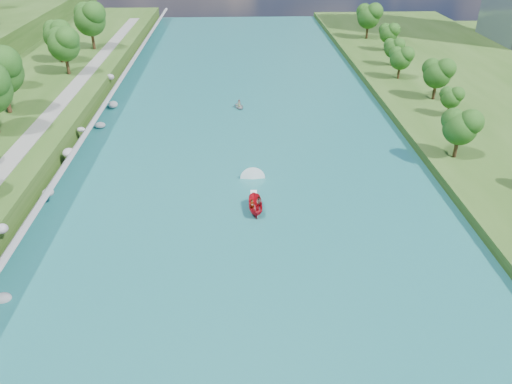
{
  "coord_description": "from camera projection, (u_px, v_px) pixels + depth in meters",
  "views": [
    {
      "loc": [
        -0.98,
        -45.54,
        34.03
      ],
      "look_at": [
        1.32,
        9.58,
        2.5
      ],
      "focal_mm": 35.0,
      "sensor_mm": 36.0,
      "label": 1
    }
  ],
  "objects": [
    {
      "name": "trees_east",
      "position": [
        472.0,
        100.0,
        82.29
      ],
      "size": [
        18.55,
        146.97,
        11.87
      ],
      "color": "#214612",
      "rests_on": "berm_east"
    },
    {
      "name": "riverside_path",
      "position": [
        15.0,
        154.0,
        70.83
      ],
      "size": [
        3.0,
        200.0,
        0.1
      ],
      "primitive_type": "cube",
      "color": "gray",
      "rests_on": "berm_west"
    },
    {
      "name": "riprap_bank",
      "position": [
        63.0,
        168.0,
        71.0
      ],
      "size": [
        4.3,
        236.0,
        4.39
      ],
      "color": "slate",
      "rests_on": "ground"
    },
    {
      "name": "river_water",
      "position": [
        244.0,
        172.0,
        73.74
      ],
      "size": [
        55.0,
        240.0,
        0.1
      ],
      "primitive_type": "cube",
      "color": "#1A6565",
      "rests_on": "ground"
    },
    {
      "name": "motorboat",
      "position": [
        255.0,
        201.0,
        64.67
      ],
      "size": [
        3.6,
        19.14,
        1.99
      ],
      "rotation": [
        0.0,
        0.0,
        3.18
      ],
      "color": "red",
      "rests_on": "river_water"
    },
    {
      "name": "raft",
      "position": [
        239.0,
        106.0,
        96.9
      ],
      "size": [
        2.96,
        3.59,
        1.63
      ],
      "rotation": [
        0.0,
        0.0,
        0.26
      ],
      "color": "gray",
      "rests_on": "river_water"
    },
    {
      "name": "ground",
      "position": [
        248.0,
        253.0,
        56.42
      ],
      "size": [
        260.0,
        260.0,
        0.0
      ],
      "primitive_type": "plane",
      "color": "#2D5119",
      "rests_on": "ground"
    }
  ]
}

